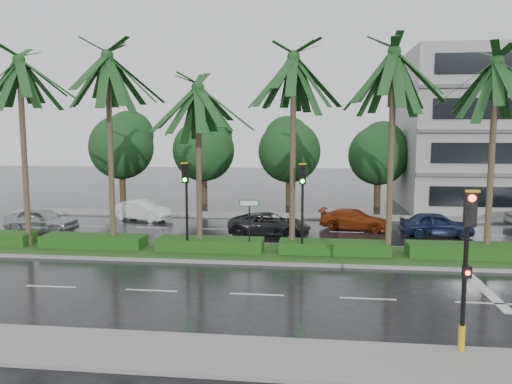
# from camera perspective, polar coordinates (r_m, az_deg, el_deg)

# --- Properties ---
(ground) EXTENTS (120.00, 120.00, 0.00)m
(ground) POSITION_cam_1_polar(r_m,az_deg,el_deg) (23.43, 1.52, -7.78)
(ground) COLOR black
(ground) RESTS_ON ground
(near_sidewalk) EXTENTS (40.00, 2.40, 0.12)m
(near_sidewalk) POSITION_cam_1_polar(r_m,az_deg,el_deg) (13.85, -2.52, -18.19)
(near_sidewalk) COLOR gray
(near_sidewalk) RESTS_ON ground
(far_sidewalk) EXTENTS (40.00, 2.00, 0.12)m
(far_sidewalk) POSITION_cam_1_polar(r_m,az_deg,el_deg) (35.13, 3.31, -2.75)
(far_sidewalk) COLOR gray
(far_sidewalk) RESTS_ON ground
(median) EXTENTS (36.00, 4.00, 0.15)m
(median) POSITION_cam_1_polar(r_m,az_deg,el_deg) (24.38, 1.74, -7.00)
(median) COLOR gray
(median) RESTS_ON ground
(hedge) EXTENTS (35.20, 1.40, 0.60)m
(hedge) POSITION_cam_1_polar(r_m,az_deg,el_deg) (24.29, 1.74, -6.15)
(hedge) COLOR #1E4A15
(hedge) RESTS_ON median
(lane_markings) EXTENTS (34.00, 13.06, 0.01)m
(lane_markings) POSITION_cam_1_polar(r_m,az_deg,el_deg) (22.95, 9.07, -8.16)
(lane_markings) COLOR silver
(lane_markings) RESTS_ON ground
(palm_row) EXTENTS (26.30, 4.20, 10.26)m
(palm_row) POSITION_cam_1_polar(r_m,az_deg,el_deg) (23.96, -1.24, 13.05)
(palm_row) COLOR #433726
(palm_row) RESTS_ON median
(signal_near) EXTENTS (0.34, 0.45, 4.36)m
(signal_near) POSITION_cam_1_polar(r_m,az_deg,el_deg) (14.19, 22.91, -7.64)
(signal_near) COLOR black
(signal_near) RESTS_ON near_sidewalk
(signal_median_left) EXTENTS (0.34, 0.42, 4.36)m
(signal_median_left) POSITION_cam_1_polar(r_m,az_deg,el_deg) (23.84, -8.00, -0.25)
(signal_median_left) COLOR black
(signal_median_left) RESTS_ON median
(signal_median_right) EXTENTS (0.34, 0.42, 4.36)m
(signal_median_right) POSITION_cam_1_polar(r_m,az_deg,el_deg) (23.07, 5.33, -0.45)
(signal_median_right) COLOR black
(signal_median_right) RESTS_ON median
(street_sign) EXTENTS (0.95, 0.09, 2.60)m
(street_sign) POSITION_cam_1_polar(r_m,az_deg,el_deg) (23.57, -0.78, -2.41)
(street_sign) COLOR black
(street_sign) RESTS_ON median
(bg_trees) EXTENTS (33.41, 5.49, 7.93)m
(bg_trees) POSITION_cam_1_polar(r_m,az_deg,el_deg) (40.23, 3.88, 5.26)
(bg_trees) COLOR #332917
(bg_trees) RESTS_ON ground
(building) EXTENTS (16.00, 10.00, 12.00)m
(building) POSITION_cam_1_polar(r_m,az_deg,el_deg) (43.25, 27.14, 6.23)
(building) COLOR gray
(building) RESTS_ON ground
(car_silver) EXTENTS (2.11, 4.44, 1.47)m
(car_silver) POSITION_cam_1_polar(r_m,az_deg,el_deg) (32.26, -23.28, -2.95)
(car_silver) COLOR #A0A4A7
(car_silver) RESTS_ON ground
(car_white) EXTENTS (2.60, 4.33, 1.35)m
(car_white) POSITION_cam_1_polar(r_m,az_deg,el_deg) (34.56, -12.91, -2.04)
(car_white) COLOR white
(car_white) RESTS_ON ground
(car_darkgrey) EXTENTS (2.24, 4.75, 1.31)m
(car_darkgrey) POSITION_cam_1_polar(r_m,az_deg,el_deg) (28.70, 1.54, -3.71)
(car_darkgrey) COLOR black
(car_darkgrey) RESTS_ON ground
(car_red) EXTENTS (2.59, 4.50, 1.23)m
(car_red) POSITION_cam_1_polar(r_m,az_deg,el_deg) (31.12, 11.18, -3.08)
(car_red) COLOR maroon
(car_red) RESTS_ON ground
(car_blue) EXTENTS (1.67, 4.08, 1.39)m
(car_blue) POSITION_cam_1_polar(r_m,az_deg,el_deg) (30.30, 19.93, -3.48)
(car_blue) COLOR #162343
(car_blue) RESTS_ON ground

